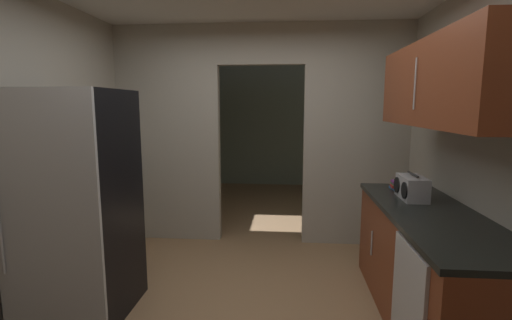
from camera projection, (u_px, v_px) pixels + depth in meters
name	position (u px, v px, depth m)	size (l,w,h in m)	color
kitchen_partition	(259.00, 130.00, 4.42)	(3.49, 0.12, 2.61)	#ADA899
adjoining_room_shell	(269.00, 126.00, 6.63)	(3.49, 3.38, 2.61)	gray
refrigerator	(77.00, 205.00, 2.89)	(0.78, 0.79, 1.79)	black
lower_cabinet_run	(428.00, 268.00, 2.78)	(0.67, 1.98, 0.89)	brown
dishwasher	(407.00, 311.00, 2.27)	(0.02, 0.56, 0.83)	#B7BABC
upper_cabinet_counterside	(442.00, 84.00, 2.58)	(0.36, 1.79, 0.60)	brown
boombox	(412.00, 188.00, 3.08)	(0.19, 0.35, 0.22)	#B2B2B7
book_stack	(399.00, 185.00, 3.43)	(0.15, 0.16, 0.08)	#2D609E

